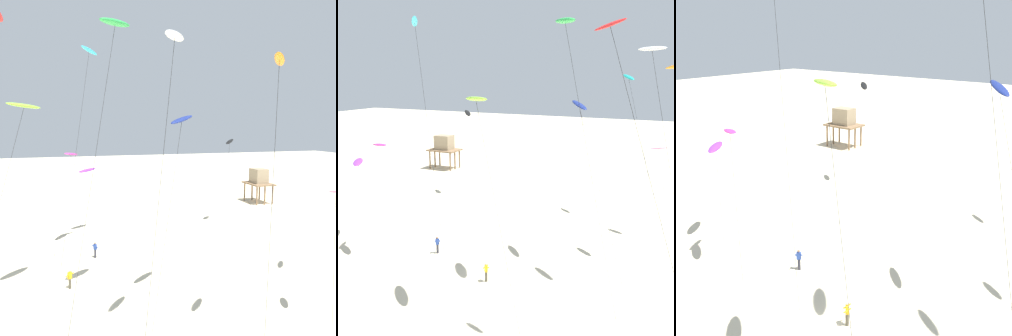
% 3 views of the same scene
% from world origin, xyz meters
% --- Properties ---
extents(kite_lime, '(6.84, 5.32, 15.38)m').
position_xyz_m(kite_lime, '(1.15, -0.94, 14.99)').
color(kite_lime, '#8CD833').
rests_on(kite_lime, ground).
extents(kite_purple, '(2.96, 2.72, 8.28)m').
position_xyz_m(kite_purple, '(-16.08, 5.05, 7.95)').
color(kite_purple, purple).
rests_on(kite_purple, ground).
extents(kite_navy, '(6.38, 5.16, 14.49)m').
position_xyz_m(kite_navy, '(5.21, 10.07, 13.92)').
color(kite_navy, navy).
rests_on(kite_navy, ground).
extents(kite_black, '(4.52, 3.63, 11.82)m').
position_xyz_m(kite_black, '(-14.14, 23.62, 11.27)').
color(kite_black, black).
rests_on(kite_black, ground).
extents(kite_magenta, '(4.36, 3.17, 10.75)m').
position_xyz_m(kite_magenta, '(-11.09, 2.91, 10.38)').
color(kite_magenta, '#D8339E').
rests_on(kite_magenta, ground).
extents(kite_flyer_nearest, '(0.72, 0.73, 1.67)m').
position_xyz_m(kite_flyer_nearest, '(0.15, 2.01, 0.89)').
color(kite_flyer_nearest, '#4C4738').
rests_on(kite_flyer_nearest, ground).
extents(kite_flyer_middle, '(0.72, 0.72, 1.67)m').
position_xyz_m(kite_flyer_middle, '(-6.61, 4.85, 0.89)').
color(kite_flyer_middle, '#33333D').
rests_on(kite_flyer_middle, ground).
extents(stilt_house, '(5.33, 3.79, 5.97)m').
position_xyz_m(stilt_house, '(-26.07, 35.30, 4.22)').
color(stilt_house, '#846647').
rests_on(stilt_house, ground).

